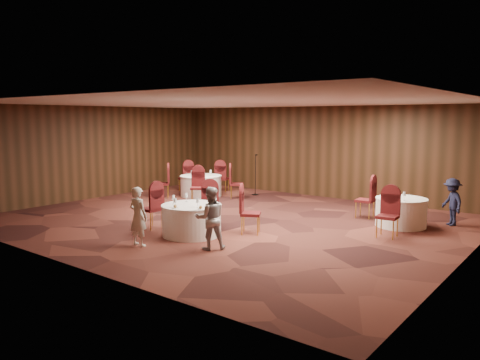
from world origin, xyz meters
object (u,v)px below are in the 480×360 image
Objects in this scene: mic_stand at (255,183)px; table_left at (201,186)px; table_right at (401,212)px; woman_a at (138,216)px; table_main at (192,220)px; man_c at (452,202)px; woman_b at (210,218)px.

table_left is at bearing -135.23° from mic_stand.
table_right is 0.87× the size of mic_stand.
table_left is at bearing -62.71° from woman_a.
table_main is at bearing -49.73° from table_left.
man_c is at bearing -7.11° from mic_stand.
woman_a is at bearing -125.92° from table_right.
table_left is 1.16× the size of table_right.
mic_stand reaches higher than man_c.
table_left is 6.72m from woman_a.
woman_b reaches higher than table_right.
mic_stand is 1.20× the size of man_c.
table_left is 1.21× the size of man_c.
woman_b is at bearing -61.70° from mic_stand.
table_right is 6.19m from mic_stand.
mic_stand is 1.13× the size of woman_a.
woman_b reaches higher than table_main.
table_main is at bearing -68.31° from mic_stand.
man_c is (6.93, -0.86, 0.20)m from mic_stand.
mic_stand is at bearing -77.69° from woman_a.
mic_stand reaches higher than woman_a.
table_main is 0.96× the size of mic_stand.
woman_a is (2.03, -7.16, 0.23)m from mic_stand.
man_c reaches higher than table_main.
table_right is at bearing -89.94° from man_c.
table_main is 5.72m from table_left.
man_c is at bearing -131.39° from woman_a.
mic_stand is at bearing -110.21° from woman_b.
woman_a is at bearing -100.47° from table_main.
table_main is at bearing -77.05° from woman_b.
table_right is 1.04× the size of man_c.
table_right is (7.34, -0.39, 0.00)m from table_left.
mic_stand is 7.26m from woman_b.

